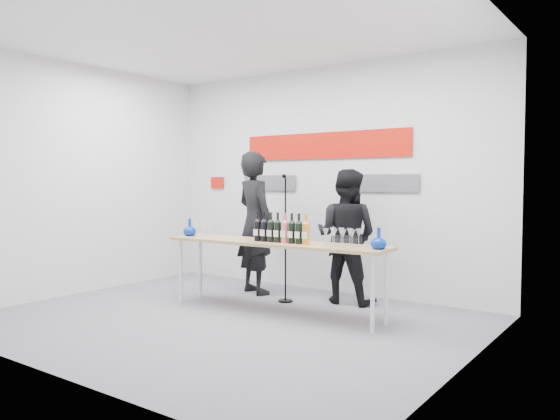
{
  "coord_description": "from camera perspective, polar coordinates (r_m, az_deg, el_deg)",
  "views": [
    {
      "loc": [
        3.79,
        -4.31,
        1.47
      ],
      "look_at": [
        0.22,
        0.68,
        1.15
      ],
      "focal_mm": 35.0,
      "sensor_mm": 36.0,
      "label": 1
    }
  ],
  "objects": [
    {
      "name": "tasting_table",
      "position": [
        6.09,
        -0.55,
        -3.88
      ],
      "size": [
        2.7,
        0.68,
        0.8
      ],
      "rotation": [
        0.0,
        0.0,
        0.05
      ],
      "color": "tan",
      "rests_on": "ground"
    },
    {
      "name": "mic_stand",
      "position": [
        6.68,
        0.56,
        -5.57
      ],
      "size": [
        0.18,
        0.18,
        1.56
      ],
      "rotation": [
        0.0,
        0.0,
        -0.39
      ],
      "color": "black",
      "rests_on": "ground"
    },
    {
      "name": "wine_bottles",
      "position": [
        5.96,
        0.12,
        -1.86
      ],
      "size": [
        0.71,
        0.11,
        0.33
      ],
      "rotation": [
        0.0,
        0.0,
        0.05
      ],
      "color": "black",
      "rests_on": "tasting_table"
    },
    {
      "name": "back_wall",
      "position": [
        7.36,
        4.61,
        3.21
      ],
      "size": [
        5.0,
        0.04,
        3.0
      ],
      "primitive_type": "cube",
      "color": "silver",
      "rests_on": "ground"
    },
    {
      "name": "decanter_right",
      "position": [
        5.48,
        10.27,
        -2.93
      ],
      "size": [
        0.16,
        0.16,
        0.21
      ],
      "primitive_type": null,
      "color": "#082C94",
      "rests_on": "tasting_table"
    },
    {
      "name": "presenter_left",
      "position": [
        7.17,
        -2.6,
        -1.34
      ],
      "size": [
        0.79,
        0.66,
        1.86
      ],
      "primitive_type": "imported",
      "rotation": [
        0.0,
        0.0,
        2.78
      ],
      "color": "black",
      "rests_on": "ground"
    },
    {
      "name": "decanter_left",
      "position": [
        6.81,
        -9.41,
        -1.77
      ],
      "size": [
        0.16,
        0.16,
        0.21
      ],
      "primitive_type": null,
      "color": "#082C94",
      "rests_on": "tasting_table"
    },
    {
      "name": "glasses_right",
      "position": [
        5.67,
        6.51,
        -2.87
      ],
      "size": [
        0.37,
        0.24,
        0.18
      ],
      "color": "silver",
      "rests_on": "tasting_table"
    },
    {
      "name": "ground",
      "position": [
        5.92,
        -5.67,
        -11.39
      ],
      "size": [
        5.0,
        5.0,
        0.0
      ],
      "primitive_type": "plane",
      "color": "slate",
      "rests_on": "ground"
    },
    {
      "name": "presenter_right",
      "position": [
        6.65,
        6.93,
        -2.73
      ],
      "size": [
        0.84,
        0.68,
        1.62
      ],
      "primitive_type": "imported",
      "rotation": [
        0.0,
        0.0,
        3.23
      ],
      "color": "black",
      "rests_on": "ground"
    },
    {
      "name": "signage",
      "position": [
        7.37,
        4.13,
        5.6
      ],
      "size": [
        3.38,
        0.02,
        0.79
      ],
      "color": "red",
      "rests_on": "back_wall"
    },
    {
      "name": "glasses_left",
      "position": [
        6.67,
        -7.9,
        -2.0
      ],
      "size": [
        0.27,
        0.23,
        0.18
      ],
      "color": "silver",
      "rests_on": "tasting_table"
    }
  ]
}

